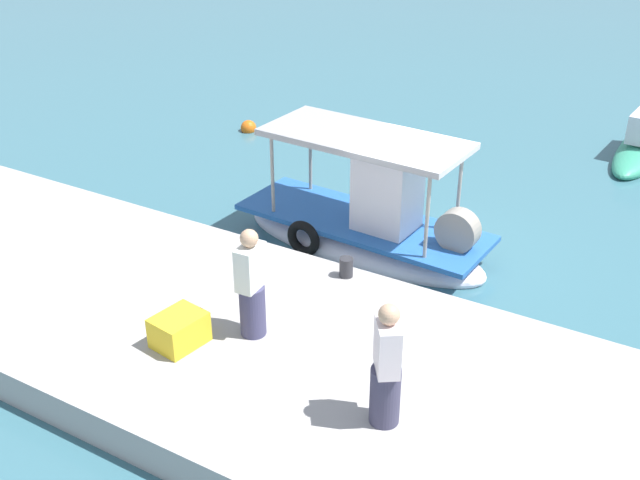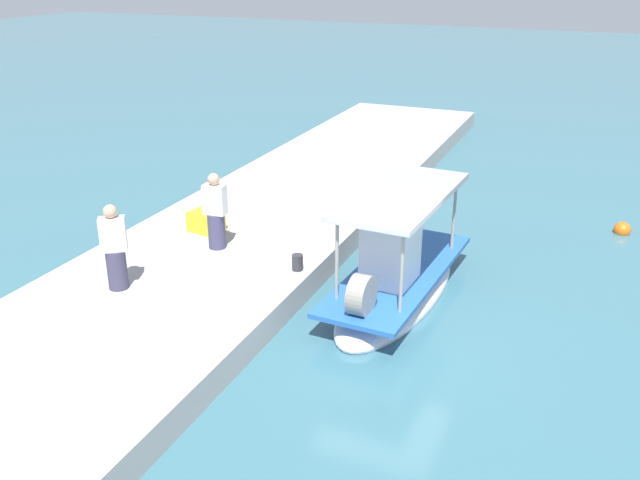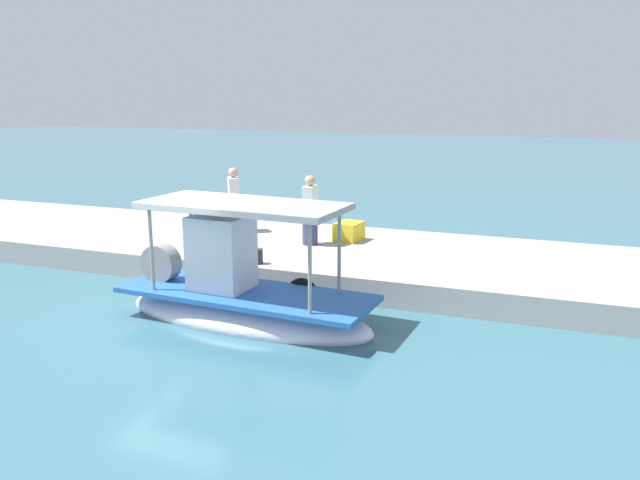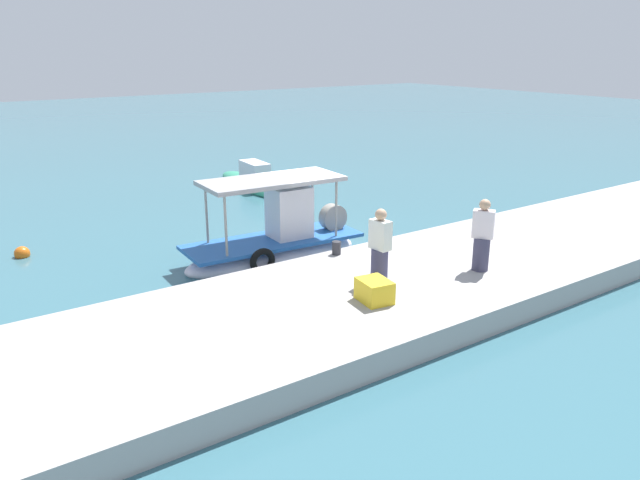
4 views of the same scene
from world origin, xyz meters
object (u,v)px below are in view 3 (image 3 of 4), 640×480
at_px(fisherman_by_crate, 310,213).
at_px(mooring_bollard, 258,256).
at_px(cargo_crate, 349,231).
at_px(main_fishing_boat, 241,298).
at_px(fisherman_near_bollard, 234,203).

height_order(fisherman_by_crate, mooring_bollard, fisherman_by_crate).
relative_size(fisherman_by_crate, mooring_bollard, 5.10).
xyz_separation_m(fisherman_by_crate, mooring_bollard, (0.41, 2.23, -0.64)).
height_order(mooring_bollard, cargo_crate, cargo_crate).
relative_size(main_fishing_boat, fisherman_near_bollard, 3.02).
height_order(main_fishing_boat, fisherman_by_crate, fisherman_by_crate).
relative_size(fisherman_near_bollard, fisherman_by_crate, 1.01).
height_order(fisherman_near_bollard, fisherman_by_crate, fisherman_near_bollard).
xyz_separation_m(main_fishing_boat, fisherman_by_crate, (0.23, -4.25, 0.94)).
height_order(fisherman_near_bollard, mooring_bollard, fisherman_near_bollard).
distance_m(fisherman_by_crate, cargo_crate, 1.26).
distance_m(main_fishing_boat, mooring_bollard, 2.14).
xyz_separation_m(fisherman_near_bollard, fisherman_by_crate, (-2.61, 0.77, -0.00)).
bearing_deg(fisherman_by_crate, cargo_crate, -135.39).
distance_m(main_fishing_boat, cargo_crate, 5.09).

